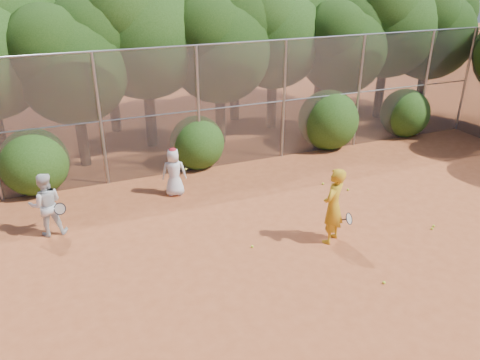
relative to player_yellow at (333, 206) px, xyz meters
name	(u,v)px	position (x,y,z in m)	size (l,w,h in m)	color
ground	(320,258)	(-0.63, -0.58, -0.97)	(80.00, 80.00, 0.00)	#A84D26
fence_back	(225,106)	(-0.74, 5.42, 1.09)	(20.05, 0.09, 4.03)	gray
tree_2	(72,57)	(-5.07, 7.26, 2.62)	(3.99, 3.47, 5.47)	black
tree_3	(144,22)	(-2.56, 8.26, 3.43)	(4.89, 4.26, 6.70)	black
tree_4	(220,40)	(-0.07, 7.66, 2.79)	(4.19, 3.64, 5.73)	black
tree_5	(275,25)	(2.43, 8.46, 3.08)	(4.51, 3.92, 6.17)	black
tree_6	(344,41)	(4.92, 7.45, 2.50)	(3.86, 3.36, 5.29)	black
tree_7	(390,15)	(7.44, 8.06, 3.31)	(4.77, 4.14, 6.53)	black
tree_8	(432,25)	(9.43, 7.76, 2.85)	(4.25, 3.70, 5.82)	black
tree_10	(105,10)	(-3.56, 10.47, 3.66)	(5.15, 4.48, 7.06)	black
tree_11	(235,19)	(1.43, 10.06, 3.20)	(4.64, 4.03, 6.35)	black
tree_12	(325,5)	(5.94, 10.67, 3.55)	(5.02, 4.37, 6.88)	black
bush_0	(33,159)	(-6.63, 5.72, 0.03)	(2.00, 2.00, 2.00)	#1D3E0F
bush_1	(197,140)	(-1.63, 5.72, -0.07)	(1.80, 1.80, 1.80)	#1D3E0F
bush_2	(328,117)	(3.37, 5.72, 0.13)	(2.20, 2.20, 2.20)	#1D3E0F
bush_3	(405,111)	(6.87, 5.72, -0.02)	(1.90, 1.90, 1.90)	#1D3E0F
player_yellow	(333,206)	(0.00, 0.00, 0.00)	(0.94, 0.77, 1.93)	gold
player_teen	(174,172)	(-2.90, 3.88, -0.23)	(0.80, 0.63, 1.47)	silver
player_white	(46,205)	(-6.37, 2.92, -0.14)	(0.88, 0.75, 1.65)	silver
ball_0	(432,228)	(2.70, -0.53, -0.93)	(0.07, 0.07, 0.07)	#CFE82A
ball_1	(323,184)	(1.50, 2.83, -0.93)	(0.07, 0.07, 0.07)	#CFE82A
ball_2	(384,283)	(0.15, -1.91, -0.93)	(0.07, 0.07, 0.07)	#CFE82A
ball_3	(434,226)	(2.84, -0.45, -0.93)	(0.07, 0.07, 0.07)	#CFE82A
ball_4	(252,247)	(-1.91, 0.42, -0.93)	(0.07, 0.07, 0.07)	#CFE82A
ball_5	(348,190)	(1.98, 2.19, -0.93)	(0.07, 0.07, 0.07)	#CFE82A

